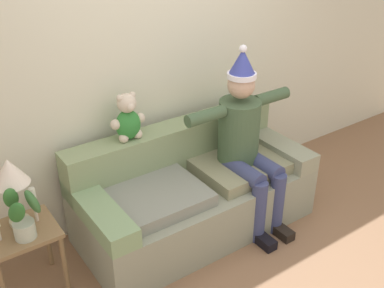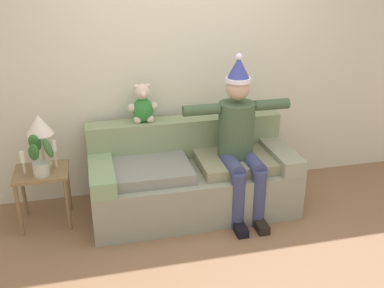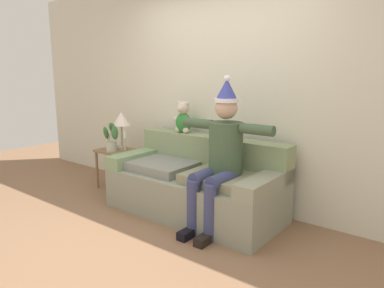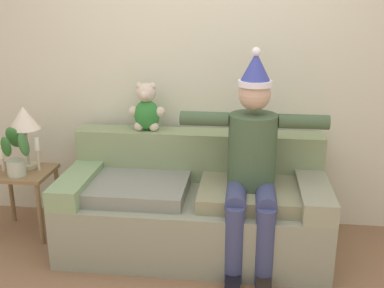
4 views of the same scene
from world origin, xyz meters
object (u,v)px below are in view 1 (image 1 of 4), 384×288
object	(u,v)px
person_seated	(246,139)
teddy_bear	(128,119)
table_lamp	(10,175)
potted_plant	(22,215)
side_table	(22,242)
candle_short	(33,200)
couch	(192,191)

from	to	relation	value
person_seated	teddy_bear	xyz separation A→B (m)	(-0.83, 0.44, 0.23)
table_lamp	teddy_bear	bearing A→B (deg)	9.30
person_seated	table_lamp	bearing A→B (deg)	170.97
potted_plant	person_seated	bearing A→B (deg)	-3.53
side_table	table_lamp	size ratio (longest dim) A/B	1.06
side_table	potted_plant	distance (m)	0.29
potted_plant	candle_short	xyz separation A→B (m)	(0.11, 0.13, -0.00)
side_table	candle_short	world-z (taller)	candle_short
potted_plant	candle_short	world-z (taller)	potted_plant
person_seated	table_lamp	size ratio (longest dim) A/B	3.05
person_seated	side_table	world-z (taller)	person_seated
side_table	table_lamp	world-z (taller)	table_lamp
couch	teddy_bear	world-z (taller)	teddy_bear
person_seated	teddy_bear	size ratio (longest dim) A/B	3.99
teddy_bear	table_lamp	distance (m)	0.96
table_lamp	person_seated	bearing A→B (deg)	-9.03
person_seated	side_table	distance (m)	1.84
couch	teddy_bear	distance (m)	0.83
person_seated	potted_plant	world-z (taller)	person_seated
teddy_bear	table_lamp	size ratio (longest dim) A/B	0.76
person_seated	side_table	bearing A→B (deg)	173.69
person_seated	side_table	size ratio (longest dim) A/B	2.86
couch	teddy_bear	size ratio (longest dim) A/B	5.06
table_lamp	potted_plant	world-z (taller)	table_lamp
couch	candle_short	size ratio (longest dim) A/B	7.29
person_seated	teddy_bear	distance (m)	0.96
candle_short	teddy_bear	bearing A→B (deg)	13.19
table_lamp	potted_plant	xyz separation A→B (m)	(-0.01, -0.17, -0.21)
table_lamp	candle_short	world-z (taller)	table_lamp
couch	table_lamp	size ratio (longest dim) A/B	3.86
teddy_bear	candle_short	distance (m)	0.91
teddy_bear	table_lamp	xyz separation A→B (m)	(-0.94, -0.15, -0.09)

